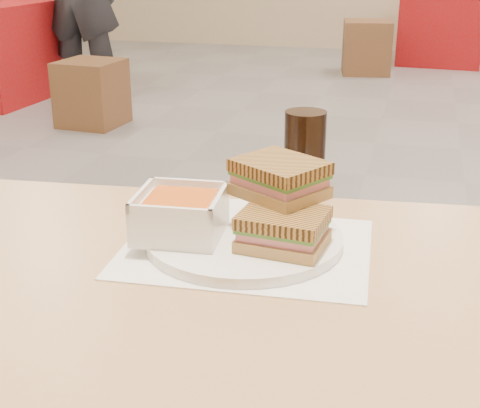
% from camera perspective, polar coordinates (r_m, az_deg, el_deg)
% --- Properties ---
extents(main_table, '(1.26, 0.81, 0.75)m').
position_cam_1_polar(main_table, '(0.92, 6.12, -13.81)').
color(main_table, '#A47C56').
rests_on(main_table, ground).
extents(tray_liner, '(0.36, 0.29, 0.00)m').
position_cam_1_polar(tray_liner, '(0.98, 0.53, -3.65)').
color(tray_liner, white).
rests_on(tray_liner, main_table).
extents(plate, '(0.28, 0.28, 0.02)m').
position_cam_1_polar(plate, '(0.99, 0.34, -2.86)').
color(plate, white).
rests_on(plate, tray_liner).
extents(soup_bowl, '(0.13, 0.13, 0.06)m').
position_cam_1_polar(soup_bowl, '(0.98, -4.97, -0.99)').
color(soup_bowl, white).
rests_on(soup_bowl, plate).
extents(panini_lower, '(0.12, 0.11, 0.05)m').
position_cam_1_polar(panini_lower, '(0.94, 3.59, -2.12)').
color(panini_lower, '#AF8647').
rests_on(panini_lower, plate).
extents(panini_upper, '(0.15, 0.15, 0.05)m').
position_cam_1_polar(panini_upper, '(0.98, 3.30, 2.13)').
color(panini_upper, '#AF8647').
rests_on(panini_upper, panini_lower).
extents(cola_glass, '(0.07, 0.07, 0.15)m').
position_cam_1_polar(cola_glass, '(1.16, 5.36, 4.06)').
color(cola_glass, black).
rests_on(cola_glass, main_table).
extents(bg_table_2, '(0.84, 0.84, 0.69)m').
position_cam_1_polar(bg_table_2, '(7.25, 16.43, 13.84)').
color(bg_table_2, '#A00809').
rests_on(bg_table_2, ground).
extents(bg_chair_0r, '(0.41, 0.41, 0.42)m').
position_cam_1_polar(bg_chair_0r, '(4.68, -12.17, 8.95)').
color(bg_chair_0r, brown).
rests_on(bg_chair_0r, ground).
extents(bg_chair_2l, '(0.48, 0.48, 0.47)m').
position_cam_1_polar(bg_chair_2l, '(6.51, 10.43, 12.63)').
color(bg_chair_2l, brown).
rests_on(bg_chair_2l, ground).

